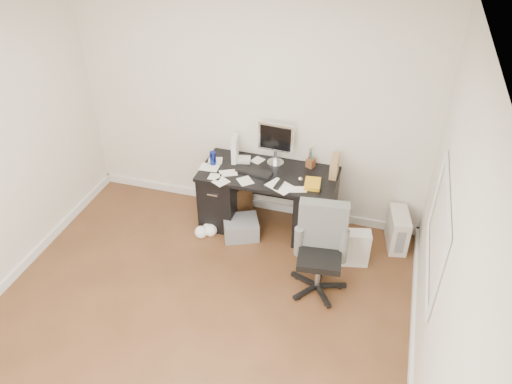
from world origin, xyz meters
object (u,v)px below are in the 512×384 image
keyboard (254,172)px  office_chair (320,253)px  wicker_basket (226,199)px  lcd_monitor (276,144)px  desk (268,199)px  pc_tower (398,230)px

keyboard → office_chair: bearing=-31.2°
office_chair → wicker_basket: (-1.28, 0.90, -0.25)m
lcd_monitor → keyboard: lcd_monitor is taller
desk → wicker_basket: 0.57m
office_chair → wicker_basket: office_chair is taller
keyboard → desk: bearing=27.5°
pc_tower → wicker_basket: wicker_basket is taller
lcd_monitor → keyboard: (-0.18, -0.26, -0.24)m
desk → office_chair: bearing=-48.1°
lcd_monitor → office_chair: bearing=-51.3°
lcd_monitor → office_chair: (0.72, -1.03, -0.52)m
lcd_monitor → pc_tower: size_ratio=1.18×
desk → wicker_basket: bearing=172.5°
desk → wicker_basket: size_ratio=3.31×
desk → office_chair: office_chair is taller
desk → pc_tower: (1.46, 0.08, -0.19)m
lcd_monitor → wicker_basket: (-0.57, -0.13, -0.77)m
pc_tower → wicker_basket: size_ratio=0.94×
keyboard → lcd_monitor: bearing=65.1°
office_chair → wicker_basket: bearing=138.6°
lcd_monitor → office_chair: size_ratio=0.52×
desk → keyboard: (-0.15, -0.05, 0.36)m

